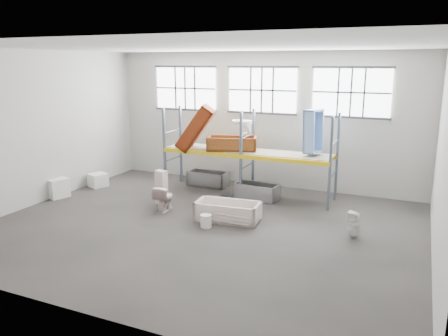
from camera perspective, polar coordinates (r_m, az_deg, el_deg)
The scene contains 34 objects.
floor at distance 12.95m, azimuth -2.72°, elevation -7.66°, with size 12.00×10.00×0.10m, color #4C4541.
ceiling at distance 12.10m, azimuth -3.00°, elevation 15.51°, with size 12.00×10.00×0.10m, color silver.
wall_back at distance 16.88m, azimuth 4.93°, elevation 6.18°, with size 12.00×0.10×5.00m, color #B4B0A6.
wall_front at distance 8.19m, azimuth -18.97°, elevation -2.16°, with size 12.00×0.10×5.00m, color #AAA69D.
wall_left at distance 15.92m, azimuth -22.76°, elevation 4.76°, with size 0.10×10.00×5.00m, color #A39F97.
wall_right at distance 11.00m, azimuth 26.55°, elevation 0.98°, with size 0.10×10.00×5.00m, color #B4B0A7.
window_left at distance 17.98m, azimuth -4.94°, elevation 10.13°, with size 2.60×0.04×1.60m, color white.
window_mid at distance 16.68m, azimuth 4.88°, elevation 9.89°, with size 2.60×0.04×1.60m, color white.
window_right at distance 15.92m, azimuth 15.96°, elevation 9.27°, with size 2.60×0.04×1.60m, color white.
rack_upright_la at distance 16.39m, azimuth -7.62°, elevation 2.35°, with size 0.08×0.08×3.00m, color slate.
rack_upright_lb at distance 17.40m, azimuth -5.56°, elevation 3.05°, with size 0.08×0.08×3.00m, color slate.
rack_upright_ma at distance 15.06m, azimuth 2.17°, elevation 1.49°, with size 0.08×0.08×3.00m, color slate.
rack_upright_mb at distance 16.16m, azimuth 3.75°, elevation 2.29°, with size 0.08×0.08×3.00m, color slate.
rack_upright_ra at distance 14.25m, azimuth 13.44°, elevation 0.45°, with size 0.08×0.08×3.00m, color slate.
rack_upright_rb at distance 15.40m, azimuth 14.28°, elevation 1.35°, with size 0.08×0.08×3.00m, color slate.
rack_beam_front at distance 15.06m, azimuth 2.17°, elevation 1.49°, with size 6.00×0.10×0.14m, color yellow.
rack_beam_back at distance 16.16m, azimuth 3.75°, elevation 2.29°, with size 6.00×0.10×0.14m, color yellow.
shelf_deck at distance 15.59m, azimuth 2.99°, elevation 2.19°, with size 5.90×1.10×0.03m, color gray.
wet_patch at distance 15.26m, azimuth 1.84°, elevation -4.16°, with size 1.80×1.80×0.00m, color black.
bathtub_beige at distance 13.31m, azimuth 0.50°, elevation -5.54°, with size 1.90×0.90×0.56m, color silver, non-canonical shape.
cistern_spare at distance 12.96m, azimuth 1.94°, elevation -6.09°, with size 0.44×0.21×0.41m, color beige.
sink_in_tub at distance 13.25m, azimuth 0.82°, elevation -6.18°, with size 0.47×0.47×0.16m, color beige.
toilet_beige at distance 14.26m, azimuth -7.65°, elevation -3.83°, with size 0.46×0.80×0.82m, color beige.
cistern_tall at distance 14.86m, azimuth -8.00°, elevation -2.48°, with size 0.37×0.24×1.14m, color beige.
toilet_white at distance 12.52m, azimuth 16.31°, elevation -6.94°, with size 0.33×0.33×0.73m, color white.
steel_tub_left at distance 17.01m, azimuth -2.03°, elevation -1.37°, with size 1.50×0.70×0.55m, color #9C9EA3, non-canonical shape.
steel_tub_right at distance 15.38m, azimuth 4.18°, elevation -3.01°, with size 1.48×0.69×0.54m, color #ACADB4, non-canonical shape.
rust_tub_flat at distance 15.65m, azimuth 1.02°, elevation 3.15°, with size 1.71×0.80×0.48m, color #99541A, non-canonical shape.
rust_tub_tilted at distance 16.04m, azimuth -3.64°, elevation 5.09°, with size 1.75×0.82×0.49m, color maroon, non-canonical shape.
sink_on_shelf at distance 15.45m, azimuth 2.29°, elevation 4.04°, with size 0.69×0.54×0.62m, color silver.
blue_tub_upright at distance 14.92m, azimuth 11.35°, elevation 4.62°, with size 1.44×0.67×0.40m, color #7DA2DA, non-canonical shape.
bucket at distance 12.80m, azimuth -2.32°, elevation -6.78°, with size 0.32×0.32×0.37m, color silver.
carton_near at distance 16.67m, azimuth -20.69°, elevation -2.33°, with size 0.78×0.67×0.67m, color white.
carton_far at distance 17.55m, azimuth -15.82°, elevation -1.49°, with size 0.60×0.60×0.50m, color white.
Camera 1 is at (5.47, -10.79, 4.58)m, focal length 35.74 mm.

